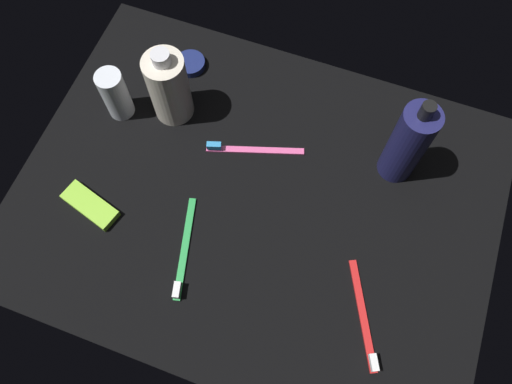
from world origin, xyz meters
The scene contains 9 objects.
ground_plane centered at (0.00, 0.00, -0.60)cm, with size 84.00×64.00×1.20cm, color black.
lotion_bottle centered at (-21.48, -14.38, 9.12)cm, with size 6.22×6.22×20.64cm.
bodywash_bottle centered at (20.86, -11.89, 7.50)cm, with size 7.31×7.31×16.74cm.
deodorant_stick centered at (30.26, -8.33, 5.35)cm, with size 4.80×4.80×10.71cm, color silver.
toothbrush_red centered at (-23.64, 14.12, 0.61)cm, with size 9.12×16.64×2.10cm.
toothbrush_pink centered at (4.49, -8.52, 0.61)cm, with size 17.49×6.72×2.10cm.
toothbrush_green centered at (7.93, 13.79, 0.61)cm, with size 5.63×17.73×2.10cm.
snack_bar_lime centered at (26.67, 11.45, 0.75)cm, with size 10.40×4.00×1.50cm, color #8CD133.
cream_tin_left centered at (21.96, -22.24, 0.76)cm, with size 5.82×5.82×1.52cm, color navy.
Camera 1 is at (-11.45, 31.28, 82.80)cm, focal length 35.37 mm.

